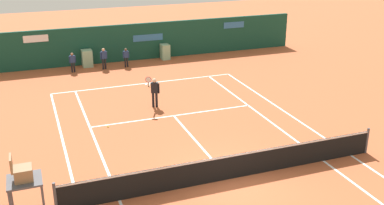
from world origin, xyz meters
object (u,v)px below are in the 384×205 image
player_on_baseline (154,90)px  ball_kid_right_post (104,57)px  tennis_ball_mid_court (149,87)px  umpire_chair (24,179)px  ball_kid_centre_post (73,61)px  ball_kid_left_post (126,56)px  tennis_ball_near_service_line (108,127)px

player_on_baseline → ball_kid_right_post: 7.71m
player_on_baseline → tennis_ball_mid_court: player_on_baseline is taller
umpire_chair → ball_kid_centre_post: (3.18, 15.74, -0.81)m
ball_kid_left_post → tennis_ball_mid_court: ball_kid_left_post is taller
ball_kid_left_post → tennis_ball_mid_court: (0.30, -4.48, -0.68)m
ball_kid_centre_post → tennis_ball_near_service_line: size_ratio=18.52×
ball_kid_left_post → player_on_baseline: bearing=86.7°
umpire_chair → ball_kid_left_post: bearing=157.4°
player_on_baseline → ball_kid_right_post: player_on_baseline is taller
ball_kid_right_post → tennis_ball_mid_court: bearing=101.8°
player_on_baseline → ball_kid_right_post: size_ratio=1.28×
ball_kid_right_post → tennis_ball_mid_court: size_ratio=20.26×
ball_kid_right_post → umpire_chair: bearing=62.5°
tennis_ball_near_service_line → player_on_baseline: bearing=32.4°
player_on_baseline → ball_kid_right_post: bearing=-57.8°
umpire_chair → tennis_ball_mid_court: bearing=148.6°
player_on_baseline → tennis_ball_mid_court: bearing=-76.8°
tennis_ball_mid_court → ball_kid_left_post: bearing=93.8°
ball_kid_left_post → umpire_chair: bearing=66.1°
umpire_chair → ball_kid_right_post: (5.13, 15.74, -0.75)m
player_on_baseline → ball_kid_left_post: (0.27, 7.62, -0.18)m
umpire_chair → ball_kid_right_post: 16.57m
ball_kid_right_post → tennis_ball_mid_court: (1.74, -4.48, -0.76)m
player_on_baseline → umpire_chair: bearing=75.8°
ball_kid_right_post → tennis_ball_near_service_line: bearing=71.2°
ball_kid_left_post → ball_kid_centre_post: ball_kid_centre_post is taller
ball_kid_centre_post → ball_kid_right_post: 1.95m
umpire_chair → ball_kid_left_post: umpire_chair is taller
player_on_baseline → tennis_ball_near_service_line: (-2.70, -1.71, -0.87)m
ball_kid_left_post → ball_kid_right_post: ball_kid_right_post is taller
ball_kid_left_post → tennis_ball_mid_court: size_ratio=18.34×
ball_kid_left_post → ball_kid_centre_post: size_ratio=0.99×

